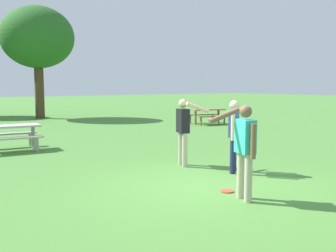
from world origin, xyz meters
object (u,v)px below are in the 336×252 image
person_catcher (183,127)px  tree_slender_mid (38,38)px  person_thrower (244,145)px  picnic_table_far (207,113)px  person_bystander (234,131)px  frisbee (227,191)px  picnic_table_near (10,132)px

person_catcher → tree_slender_mid: 15.88m
person_thrower → person_catcher: (0.79, 2.83, 0.00)m
picnic_table_far → person_bystander: bearing=-126.6°
frisbee → picnic_table_near: size_ratio=0.14×
person_thrower → person_bystander: bearing=51.1°
tree_slender_mid → frisbee: bearing=-94.7°
frisbee → tree_slender_mid: tree_slender_mid is taller
person_bystander → frisbee: bearing=-137.5°
person_catcher → picnic_table_near: (-3.05, 4.68, -0.40)m
person_bystander → picnic_table_near: size_ratio=0.91×
person_thrower → frisbee: size_ratio=6.63×
person_thrower → person_catcher: 2.94m
person_bystander → tree_slender_mid: bearing=89.1°
person_catcher → frisbee: 2.58m
person_thrower → picnic_table_near: person_thrower is taller
person_thrower → picnic_table_far: 12.73m
picnic_table_far → person_catcher: bearing=-133.1°
picnic_table_near → person_thrower: bearing=-73.2°
person_thrower → tree_slender_mid: tree_slender_mid is taller
frisbee → picnic_table_far: bearing=51.9°
person_bystander → frisbee: person_bystander is taller
person_thrower → picnic_table_far: bearing=53.0°
person_bystander → picnic_table_far: person_bystander is taller
person_bystander → person_thrower: bearing=-128.9°
person_thrower → picnic_table_far: size_ratio=0.85×
picnic_table_near → picnic_table_far: same height
person_thrower → picnic_table_far: (7.66, 10.16, -0.40)m
person_catcher → tree_slender_mid: (0.79, 15.42, 3.72)m
person_thrower → picnic_table_near: size_ratio=0.91×
frisbee → picnic_table_far: 12.25m
person_thrower → picnic_table_far: person_thrower is taller
person_thrower → picnic_table_near: (-2.26, 7.51, -0.40)m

